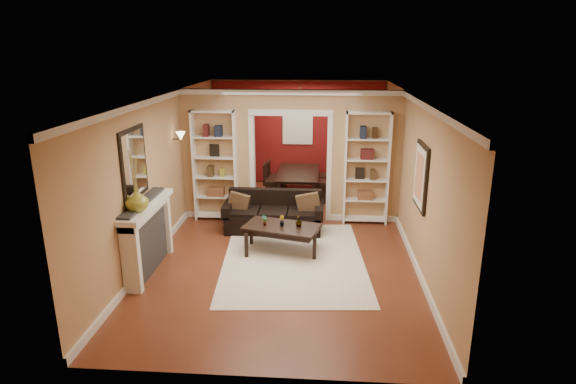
# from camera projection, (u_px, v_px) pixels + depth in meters

# --- Properties ---
(floor) EXTENTS (8.00, 8.00, 0.00)m
(floor) POSITION_uv_depth(u_px,v_px,m) (286.00, 239.00, 9.17)
(floor) COLOR brown
(floor) RESTS_ON ground
(ceiling) EXTENTS (8.00, 8.00, 0.00)m
(ceiling) POSITION_uv_depth(u_px,v_px,m) (286.00, 95.00, 8.38)
(ceiling) COLOR white
(ceiling) RESTS_ON ground
(wall_back) EXTENTS (8.00, 0.00, 8.00)m
(wall_back) POSITION_uv_depth(u_px,v_px,m) (298.00, 133.00, 12.59)
(wall_back) COLOR tan
(wall_back) RESTS_ON ground
(wall_front) EXTENTS (8.00, 0.00, 8.00)m
(wall_front) POSITION_uv_depth(u_px,v_px,m) (257.00, 266.00, 4.96)
(wall_front) COLOR tan
(wall_front) RESTS_ON ground
(wall_left) EXTENTS (0.00, 8.00, 8.00)m
(wall_left) POSITION_uv_depth(u_px,v_px,m) (166.00, 168.00, 8.93)
(wall_left) COLOR tan
(wall_left) RESTS_ON ground
(wall_right) EXTENTS (0.00, 8.00, 8.00)m
(wall_right) POSITION_uv_depth(u_px,v_px,m) (411.00, 173.00, 8.62)
(wall_right) COLOR tan
(wall_right) RESTS_ON ground
(partition_wall) EXTENTS (4.50, 0.15, 2.70)m
(partition_wall) POSITION_uv_depth(u_px,v_px,m) (291.00, 156.00, 9.92)
(partition_wall) COLOR tan
(partition_wall) RESTS_ON floor
(red_back_panel) EXTENTS (4.44, 0.04, 2.64)m
(red_back_panel) POSITION_uv_depth(u_px,v_px,m) (298.00, 134.00, 12.57)
(red_back_panel) COLOR maroon
(red_back_panel) RESTS_ON floor
(dining_window) EXTENTS (0.78, 0.03, 0.98)m
(dining_window) POSITION_uv_depth(u_px,v_px,m) (298.00, 126.00, 12.47)
(dining_window) COLOR #8CA5CC
(dining_window) RESTS_ON wall_back
(area_rug) EXTENTS (2.62, 3.51, 0.01)m
(area_rug) POSITION_uv_depth(u_px,v_px,m) (294.00, 259.00, 8.28)
(area_rug) COLOR white
(area_rug) RESTS_ON floor
(sofa) EXTENTS (1.96, 0.85, 0.77)m
(sofa) POSITION_uv_depth(u_px,v_px,m) (274.00, 212.00, 9.51)
(sofa) COLOR black
(sofa) RESTS_ON floor
(pillow_left) EXTENTS (0.41, 0.16, 0.40)m
(pillow_left) POSITION_uv_depth(u_px,v_px,m) (239.00, 202.00, 9.48)
(pillow_left) COLOR brown
(pillow_left) RESTS_ON sofa
(pillow_right) EXTENTS (0.45, 0.14, 0.44)m
(pillow_right) POSITION_uv_depth(u_px,v_px,m) (309.00, 203.00, 9.38)
(pillow_right) COLOR brown
(pillow_right) RESTS_ON sofa
(coffee_table) EXTENTS (1.43, 1.02, 0.49)m
(coffee_table) POSITION_uv_depth(u_px,v_px,m) (282.00, 239.00, 8.54)
(coffee_table) COLOR black
(coffee_table) RESTS_ON floor
(plant_left) EXTENTS (0.12, 0.12, 0.19)m
(plant_left) POSITION_uv_depth(u_px,v_px,m) (265.00, 220.00, 8.46)
(plant_left) COLOR #336626
(plant_left) RESTS_ON coffee_table
(plant_center) EXTENTS (0.13, 0.13, 0.19)m
(plant_center) POSITION_uv_depth(u_px,v_px,m) (282.00, 221.00, 8.44)
(plant_center) COLOR #336626
(plant_center) RESTS_ON coffee_table
(plant_right) EXTENTS (0.16, 0.16, 0.21)m
(plant_right) POSITION_uv_depth(u_px,v_px,m) (299.00, 221.00, 8.42)
(plant_right) COLOR #336626
(plant_right) RESTS_ON coffee_table
(bookshelf_left) EXTENTS (0.90, 0.30, 2.30)m
(bookshelf_left) POSITION_uv_depth(u_px,v_px,m) (215.00, 166.00, 9.92)
(bookshelf_left) COLOR white
(bookshelf_left) RESTS_ON floor
(bookshelf_right) EXTENTS (0.90, 0.30, 2.30)m
(bookshelf_right) POSITION_uv_depth(u_px,v_px,m) (366.00, 169.00, 9.71)
(bookshelf_right) COLOR white
(bookshelf_right) RESTS_ON floor
(fireplace) EXTENTS (0.32, 1.70, 1.16)m
(fireplace) POSITION_uv_depth(u_px,v_px,m) (149.00, 238.00, 7.71)
(fireplace) COLOR white
(fireplace) RESTS_ON floor
(vase) EXTENTS (0.43, 0.43, 0.36)m
(vase) POSITION_uv_depth(u_px,v_px,m) (137.00, 200.00, 7.14)
(vase) COLOR olive
(vase) RESTS_ON fireplace
(mirror) EXTENTS (0.03, 0.95, 1.10)m
(mirror) POSITION_uv_depth(u_px,v_px,m) (134.00, 164.00, 7.37)
(mirror) COLOR silver
(mirror) RESTS_ON wall_left
(wall_sconce) EXTENTS (0.18, 0.18, 0.22)m
(wall_sconce) POSITION_uv_depth(u_px,v_px,m) (178.00, 137.00, 9.31)
(wall_sconce) COLOR #FFE0A5
(wall_sconce) RESTS_ON wall_left
(framed_art) EXTENTS (0.04, 0.85, 1.05)m
(framed_art) POSITION_uv_depth(u_px,v_px,m) (420.00, 176.00, 7.61)
(framed_art) COLOR black
(framed_art) RESTS_ON wall_right
(dining_table) EXTENTS (1.77, 0.99, 0.62)m
(dining_table) POSITION_uv_depth(u_px,v_px,m) (300.00, 184.00, 11.66)
(dining_table) COLOR black
(dining_table) RESTS_ON floor
(dining_chair_nw) EXTENTS (0.48, 0.48, 0.92)m
(dining_chair_nw) POSITION_uv_depth(u_px,v_px,m) (276.00, 181.00, 11.36)
(dining_chair_nw) COLOR black
(dining_chair_nw) RESTS_ON floor
(dining_chair_ne) EXTENTS (0.59, 0.59, 0.93)m
(dining_chair_ne) POSITION_uv_depth(u_px,v_px,m) (322.00, 182.00, 11.29)
(dining_chair_ne) COLOR black
(dining_chair_ne) RESTS_ON floor
(dining_chair_sw) EXTENTS (0.47, 0.47, 0.84)m
(dining_chair_sw) POSITION_uv_depth(u_px,v_px,m) (278.00, 176.00, 11.95)
(dining_chair_sw) COLOR black
(dining_chair_sw) RESTS_ON floor
(dining_chair_se) EXTENTS (0.57, 0.57, 0.89)m
(dining_chair_se) POSITION_uv_depth(u_px,v_px,m) (322.00, 176.00, 11.87)
(dining_chair_se) COLOR black
(dining_chair_se) RESTS_ON floor
(chandelier) EXTENTS (0.50, 0.50, 0.30)m
(chandelier) POSITION_uv_depth(u_px,v_px,m) (295.00, 114.00, 11.16)
(chandelier) COLOR #3A291A
(chandelier) RESTS_ON ceiling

